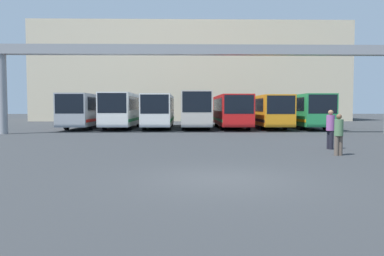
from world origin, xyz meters
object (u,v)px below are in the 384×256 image
at_px(bus_slot_3, 195,108).
at_px(bus_slot_4, 231,109).
at_px(bus_slot_5, 264,110).
at_px(pedestrian_mid_right, 330,128).
at_px(bus_slot_1, 123,109).
at_px(pedestrian_near_left, 339,133).
at_px(bus_slot_6, 303,109).
at_px(bus_slot_0, 89,109).
at_px(bus_slot_2, 159,109).

xyz_separation_m(bus_slot_3, bus_slot_4, (3.36, -1.14, -0.16)).
distance_m(bus_slot_5, pedestrian_mid_right, 18.75).
height_order(bus_slot_1, pedestrian_mid_right, bus_slot_1).
relative_size(bus_slot_4, pedestrian_near_left, 5.97).
distance_m(bus_slot_1, bus_slot_6, 16.80).
distance_m(bus_slot_1, bus_slot_3, 6.79).
bearing_deg(pedestrian_mid_right, pedestrian_near_left, 150.42).
distance_m(bus_slot_3, pedestrian_mid_right, 19.53).
height_order(bus_slot_0, bus_slot_4, bus_slot_0).
bearing_deg(bus_slot_3, bus_slot_0, -179.42).
distance_m(bus_slot_3, bus_slot_6, 10.14).
bearing_deg(bus_slot_1, pedestrian_near_left, -59.00).
xyz_separation_m(bus_slot_0, bus_slot_6, (20.16, -1.01, -0.02)).
distance_m(bus_slot_2, bus_slot_3, 3.43).
xyz_separation_m(bus_slot_1, bus_slot_6, (16.80, -0.15, -0.06)).
height_order(bus_slot_3, bus_slot_4, bus_slot_3).
bearing_deg(pedestrian_near_left, bus_slot_0, 120.63).
relative_size(bus_slot_6, pedestrian_mid_right, 5.54).
bearing_deg(bus_slot_3, pedestrian_mid_right, -72.71).
bearing_deg(pedestrian_near_left, bus_slot_5, 80.22).
xyz_separation_m(bus_slot_3, pedestrian_near_left, (5.25, -20.89, -1.01)).
distance_m(bus_slot_2, bus_slot_6, 13.45).
height_order(bus_slot_2, pedestrian_mid_right, bus_slot_2).
bearing_deg(bus_slot_1, bus_slot_4, -0.98).
height_order(bus_slot_5, pedestrian_mid_right, bus_slot_5).
bearing_deg(bus_slot_0, pedestrian_near_left, -53.59).
distance_m(bus_slot_1, pedestrian_near_left, 23.26).
bearing_deg(bus_slot_0, bus_slot_5, 0.63).
distance_m(bus_slot_0, bus_slot_5, 16.80).
xyz_separation_m(bus_slot_3, pedestrian_mid_right, (5.80, -18.63, -0.94)).
relative_size(bus_slot_3, pedestrian_mid_right, 6.76).
bearing_deg(bus_slot_2, bus_slot_0, 175.05).
distance_m(bus_slot_2, pedestrian_near_left, 21.98).
distance_m(bus_slot_0, bus_slot_2, 6.74).
distance_m(bus_slot_3, bus_slot_4, 3.55).
bearing_deg(bus_slot_6, bus_slot_2, 178.17).
bearing_deg(bus_slot_6, bus_slot_0, 177.13).
bearing_deg(pedestrian_near_left, bus_slot_4, 89.70).
bearing_deg(bus_slot_0, bus_slot_4, -4.40).
bearing_deg(bus_slot_2, bus_slot_1, -175.23).
bearing_deg(bus_slot_4, bus_slot_1, 179.02).
height_order(bus_slot_2, bus_slot_3, bus_slot_3).
relative_size(bus_slot_2, pedestrian_near_left, 6.51).
bearing_deg(bus_slot_3, bus_slot_1, -171.83).
relative_size(bus_slot_1, pedestrian_mid_right, 5.70).
xyz_separation_m(bus_slot_5, pedestrian_near_left, (-1.47, -20.97, -0.83)).
bearing_deg(bus_slot_3, bus_slot_4, -18.70).
relative_size(bus_slot_5, bus_slot_6, 1.24).
xyz_separation_m(pedestrian_mid_right, pedestrian_near_left, (-0.55, -2.26, -0.07)).
xyz_separation_m(bus_slot_2, bus_slot_6, (13.44, -0.43, 0.00)).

